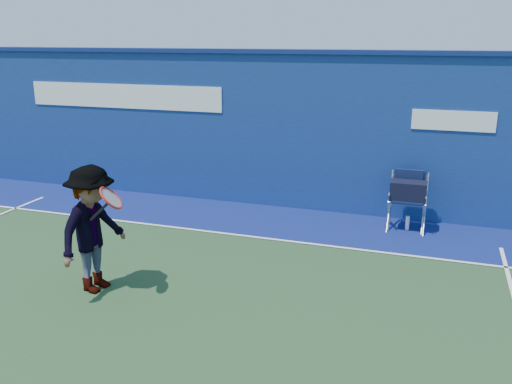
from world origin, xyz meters
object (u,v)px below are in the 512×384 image
(directors_chair_right, at_px, (406,212))
(tennis_player, at_px, (93,229))
(directors_chair_left, at_px, (407,206))
(water_bottle, at_px, (407,223))

(directors_chair_right, xyz_separation_m, tennis_player, (-3.82, -3.86, 0.57))
(directors_chair_right, bearing_deg, tennis_player, -134.74)
(directors_chair_left, relative_size, water_bottle, 4.09)
(directors_chair_right, relative_size, tennis_player, 0.55)
(directors_chair_left, xyz_separation_m, directors_chair_right, (-0.01, 0.09, -0.14))
(directors_chair_left, xyz_separation_m, water_bottle, (0.03, -0.01, -0.32))
(directors_chair_left, distance_m, directors_chair_right, 0.17)
(directors_chair_right, bearing_deg, water_bottle, -69.58)
(tennis_player, bearing_deg, directors_chair_left, 44.56)
(directors_chair_right, xyz_separation_m, water_bottle, (0.03, -0.09, -0.17))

